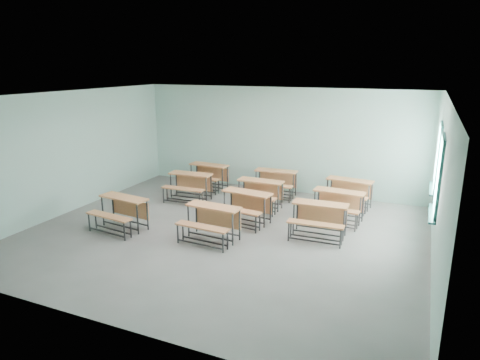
% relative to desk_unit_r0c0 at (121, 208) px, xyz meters
% --- Properties ---
extents(room, '(9.04, 8.04, 3.24)m').
position_rel_desk_unit_r0c0_xyz_m(room, '(2.46, 0.75, 1.07)').
color(room, gray).
rests_on(room, ground).
extents(desk_unit_r0c0, '(1.35, 0.99, 0.78)m').
position_rel_desk_unit_r0c0_xyz_m(desk_unit_r0c0, '(0.00, 0.00, 0.00)').
color(desk_unit_r0c0, '#C97A48').
rests_on(desk_unit_r0c0, ground).
extents(desk_unit_r0c1, '(1.30, 0.92, 0.78)m').
position_rel_desk_unit_r0c0_xyz_m(desk_unit_r0c1, '(2.29, 0.27, 0.00)').
color(desk_unit_r0c1, '#C97A48').
rests_on(desk_unit_r0c1, ground).
extents(desk_unit_r1c1, '(1.35, 0.99, 0.78)m').
position_rel_desk_unit_r0c0_xyz_m(desk_unit_r1c1, '(2.56, 1.59, 0.00)').
color(desk_unit_r1c1, '#C97A48').
rests_on(desk_unit_r1c1, ground).
extents(desk_unit_r1c2, '(1.29, 0.89, 0.78)m').
position_rel_desk_unit_r0c0_xyz_m(desk_unit_r1c2, '(4.46, 1.42, 0.00)').
color(desk_unit_r1c2, '#C97A48').
rests_on(desk_unit_r1c2, ground).
extents(desk_unit_r2c0, '(1.29, 0.90, 0.78)m').
position_rel_desk_unit_r0c0_xyz_m(desk_unit_r2c0, '(0.34, 2.64, 0.00)').
color(desk_unit_r2c0, '#C97A48').
rests_on(desk_unit_r2c0, ground).
extents(desk_unit_r2c1, '(1.27, 0.86, 0.78)m').
position_rel_desk_unit_r0c0_xyz_m(desk_unit_r2c1, '(2.49, 2.74, 0.00)').
color(desk_unit_r2c1, '#C97A48').
rests_on(desk_unit_r2c1, ground).
extents(desk_unit_r2c2, '(1.31, 0.92, 0.78)m').
position_rel_desk_unit_r0c0_xyz_m(desk_unit_r2c2, '(4.66, 2.59, 0.00)').
color(desk_unit_r2c2, '#C97A48').
rests_on(desk_unit_r2c2, ground).
extents(desk_unit_r3c0, '(1.31, 0.92, 0.78)m').
position_rel_desk_unit_r0c0_xyz_m(desk_unit_r3c0, '(0.29, 3.89, 0.00)').
color(desk_unit_r3c0, '#C97A48').
rests_on(desk_unit_r3c0, ground).
extents(desk_unit_r3c1, '(1.30, 0.91, 0.78)m').
position_rel_desk_unit_r0c0_xyz_m(desk_unit_r3c1, '(2.51, 3.99, 0.00)').
color(desk_unit_r3c1, '#C97A48').
rests_on(desk_unit_r3c1, ground).
extents(desk_unit_r3c2, '(1.35, 0.98, 0.78)m').
position_rel_desk_unit_r0c0_xyz_m(desk_unit_r3c2, '(4.71, 3.80, 0.00)').
color(desk_unit_r3c2, '#C97A48').
rests_on(desk_unit_r3c2, ground).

